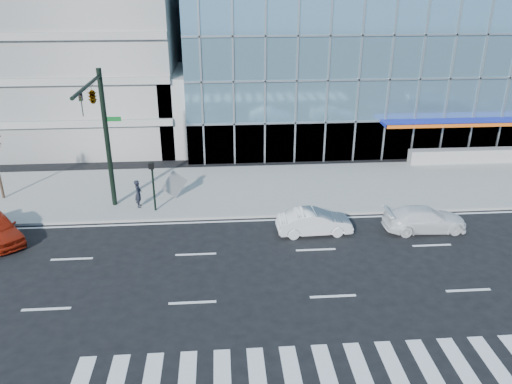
% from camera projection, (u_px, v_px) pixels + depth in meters
% --- Properties ---
extents(ground, '(160.00, 160.00, 0.00)m').
position_uv_depth(ground, '(316.00, 250.00, 25.05)').
color(ground, black).
rests_on(ground, ground).
extents(sidewalk, '(120.00, 8.00, 0.15)m').
position_uv_depth(sidewalk, '(293.00, 187.00, 32.34)').
color(sidewalk, gray).
rests_on(sidewalk, ground).
extents(theatre_building, '(42.00, 26.00, 15.00)m').
position_uv_depth(theatre_building, '(415.00, 37.00, 46.87)').
color(theatre_building, '#71A2BC').
rests_on(theatre_building, ground).
extents(parking_garage, '(24.00, 24.00, 20.00)m').
position_uv_depth(parking_garage, '(40.00, 10.00, 43.54)').
color(parking_garage, gray).
rests_on(parking_garage, ground).
extents(ramp_block, '(6.00, 8.00, 6.00)m').
position_uv_depth(ramp_block, '(202.00, 108.00, 39.94)').
color(ramp_block, gray).
rests_on(ramp_block, ground).
extents(traffic_signal, '(1.14, 5.74, 8.00)m').
position_uv_depth(traffic_signal, '(97.00, 111.00, 26.04)').
color(traffic_signal, black).
rests_on(traffic_signal, sidewalk).
extents(ped_signal_post, '(0.30, 0.33, 3.00)m').
position_uv_depth(ped_signal_post, '(153.00, 179.00, 28.14)').
color(ped_signal_post, black).
rests_on(ped_signal_post, sidewalk).
extents(white_suv, '(4.46, 1.84, 1.29)m').
position_uv_depth(white_suv, '(425.00, 219.00, 26.79)').
color(white_suv, white).
rests_on(white_suv, ground).
extents(white_sedan, '(4.03, 1.54, 1.31)m').
position_uv_depth(white_sedan, '(314.00, 222.00, 26.45)').
color(white_sedan, silver).
rests_on(white_sedan, ground).
extents(pedestrian, '(0.41, 0.62, 1.67)m').
position_uv_depth(pedestrian, '(138.00, 194.00, 29.10)').
color(pedestrian, black).
rests_on(pedestrian, sidewalk).
extents(tilted_panel, '(1.55, 1.09, 1.84)m').
position_uv_depth(tilted_panel, '(174.00, 184.00, 30.17)').
color(tilted_panel, gray).
rests_on(tilted_panel, sidewalk).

